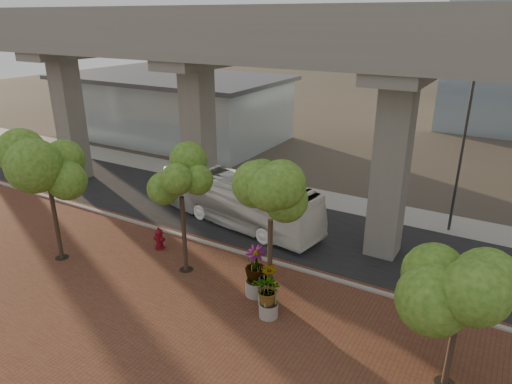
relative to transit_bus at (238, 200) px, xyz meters
The scene contains 18 objects.
ground 3.30m from the transit_bus, 24.83° to the right, with size 160.00×160.00×0.00m, color #3D362C.
brick_plaza 9.72m from the transit_bus, 73.99° to the right, with size 70.00×13.00×0.06m, color brown.
asphalt_road 3.15m from the transit_bus, 16.31° to the left, with size 90.00×8.00×0.04m, color black.
curb_strip 4.42m from the transit_bus, 50.62° to the right, with size 70.00×0.25×0.16m, color gray.
far_sidewalk 6.98m from the transit_bus, 67.12° to the left, with size 90.00×3.00×0.06m, color gray.
transit_viaduct 6.37m from the transit_bus, 16.31° to the left, with size 72.00×5.60×12.40m.
station_pavilion 22.85m from the transit_bus, 139.59° to the left, with size 23.00×13.00×6.30m.
transit_bus is the anchor object (origin of this frame).
fire_hydrant 5.41m from the transit_bus, 110.89° to the right, with size 0.61×0.55×1.23m.
planter_front 9.50m from the transit_bus, 49.94° to the right, with size 1.82×1.82×2.00m.
planter_right 7.83m from the transit_bus, 51.90° to the right, with size 2.25×2.25×2.40m.
planter_left 8.61m from the transit_bus, 49.02° to the right, with size 1.89×1.89×2.08m.
street_tree_far_west 10.69m from the transit_bus, 124.02° to the right, with size 3.96×3.96×6.83m.
street_tree_near_west 6.93m from the transit_bus, 83.00° to the right, with size 3.16×3.16×6.28m.
street_tree_near_east 9.26m from the transit_bus, 48.46° to the right, with size 3.41×3.41×6.59m.
street_tree_far_east 15.37m from the transit_bus, 29.65° to the right, with size 3.75×3.75×5.73m.
streetlamp_west 10.93m from the transit_bus, 144.94° to the left, with size 0.43×1.26×8.66m.
streetlamp_east 13.09m from the transit_bus, 25.09° to the left, with size 0.46×1.34×9.26m.
Camera 1 is at (11.10, -20.18, 11.91)m, focal length 32.00 mm.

